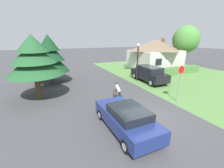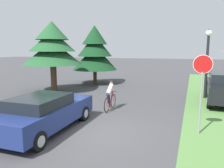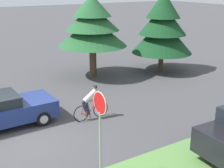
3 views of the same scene
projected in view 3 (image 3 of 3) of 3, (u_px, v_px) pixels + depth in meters
The scene contains 5 objects.
ground_plane at pixel (22, 141), 11.81m from camera, with size 140.00×140.00×0.00m, color #424244.
cyclist at pixel (91, 103), 13.51m from camera, with size 0.44×1.72×1.53m.
stop_sign at pixel (100, 121), 8.73m from camera, with size 0.66×0.07×2.88m.
conifer_tall_near at pixel (92, 24), 18.91m from camera, with size 4.24×4.24×5.08m.
conifer_tall_far at pixel (163, 27), 20.30m from camera, with size 3.97×3.97×5.20m.
Camera 3 is at (10.76, -2.72, 5.71)m, focal length 50.00 mm.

